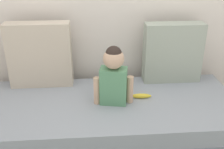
{
  "coord_description": "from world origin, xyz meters",
  "views": [
    {
      "loc": [
        -0.14,
        -1.98,
        1.53
      ],
      "look_at": [
        0.01,
        0.0,
        0.62
      ],
      "focal_mm": 43.8,
      "sensor_mm": 36.0,
      "label": 1
    }
  ],
  "objects_px": {
    "couch": "(111,120)",
    "toddler": "(114,75)",
    "throw_pillow_left": "(40,55)",
    "throw_pillow_right": "(173,53)",
    "banana": "(141,96)"
  },
  "relations": [
    {
      "from": "couch",
      "to": "toddler",
      "type": "distance_m",
      "value": 0.44
    },
    {
      "from": "throw_pillow_left",
      "to": "throw_pillow_right",
      "type": "bearing_deg",
      "value": 0.0
    },
    {
      "from": "couch",
      "to": "toddler",
      "type": "relative_size",
      "value": 4.51
    },
    {
      "from": "couch",
      "to": "throw_pillow_left",
      "type": "distance_m",
      "value": 0.87
    },
    {
      "from": "couch",
      "to": "banana",
      "type": "height_order",
      "value": "banana"
    },
    {
      "from": "banana",
      "to": "throw_pillow_left",
      "type": "bearing_deg",
      "value": 159.07
    },
    {
      "from": "throw_pillow_right",
      "to": "toddler",
      "type": "height_order",
      "value": "throw_pillow_right"
    },
    {
      "from": "couch",
      "to": "throw_pillow_right",
      "type": "bearing_deg",
      "value": 31.78
    },
    {
      "from": "toddler",
      "to": "throw_pillow_right",
      "type": "bearing_deg",
      "value": 33.65
    },
    {
      "from": "throw_pillow_right",
      "to": "throw_pillow_left",
      "type": "bearing_deg",
      "value": 180.0
    },
    {
      "from": "throw_pillow_right",
      "to": "banana",
      "type": "xyz_separation_m",
      "value": [
        -0.34,
        -0.34,
        -0.26
      ]
    },
    {
      "from": "couch",
      "to": "throw_pillow_right",
      "type": "relative_size",
      "value": 3.97
    },
    {
      "from": "toddler",
      "to": "banana",
      "type": "distance_m",
      "value": 0.34
    },
    {
      "from": "throw_pillow_left",
      "to": "throw_pillow_right",
      "type": "height_order",
      "value": "throw_pillow_left"
    },
    {
      "from": "couch",
      "to": "banana",
      "type": "distance_m",
      "value": 0.34
    }
  ]
}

